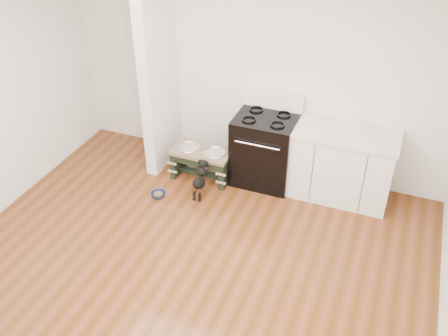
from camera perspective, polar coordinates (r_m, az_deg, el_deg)
ground at (r=5.21m, az=-5.67°, el=-13.50°), size 5.00×5.00×0.00m
room_shell at (r=4.17m, az=-6.91°, el=1.69°), size 5.00×5.00×5.00m
partition_wall at (r=6.43m, az=-7.49°, el=11.11°), size 0.15×0.80×2.70m
oven_range at (r=6.39m, az=4.71°, el=2.29°), size 0.76×0.69×1.14m
cabinet_run at (r=6.26m, az=13.32°, el=0.38°), size 1.24×0.64×0.91m
dog_feeder at (r=6.49m, az=-2.59°, el=1.11°), size 0.78×0.42×0.44m
puppy at (r=6.20m, az=-2.74°, el=-1.18°), size 0.14×0.40×0.47m
floor_bowl at (r=6.36m, az=-7.52°, el=-3.03°), size 0.19×0.19×0.06m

